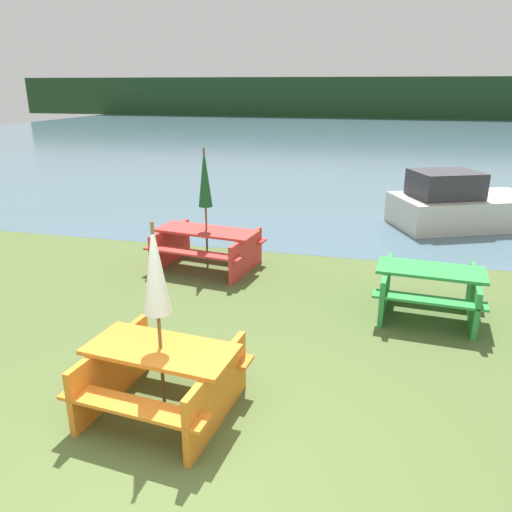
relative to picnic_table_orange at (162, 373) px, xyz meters
name	(u,v)px	position (x,y,z in m)	size (l,w,h in m)	color
ground_plane	(161,497)	(0.46, -1.12, -0.44)	(60.00, 60.00, 0.00)	#516633
water	(360,137)	(0.46, 30.39, -0.44)	(60.00, 50.00, 0.00)	slate
far_treeline	(371,98)	(0.46, 50.39, 1.56)	(80.00, 1.60, 4.00)	#1E3D1E
picnic_table_orange	(162,373)	(0.00, 0.00, 0.00)	(1.66, 1.53, 0.74)	orange
picnic_table_green	(429,287)	(2.85, 3.12, 0.00)	(1.62, 1.49, 0.72)	green
picnic_table_red	(207,244)	(-1.01, 4.24, 0.02)	(2.04, 1.62, 0.73)	red
umbrella_white	(155,270)	(0.00, 0.00, 1.14)	(0.28, 0.28, 2.06)	brown
umbrella_darkgreen	(205,179)	(-1.01, 4.24, 1.24)	(0.25, 0.25, 2.22)	brown
boat	(461,206)	(3.96, 8.50, 0.06)	(3.77, 2.92, 1.35)	beige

